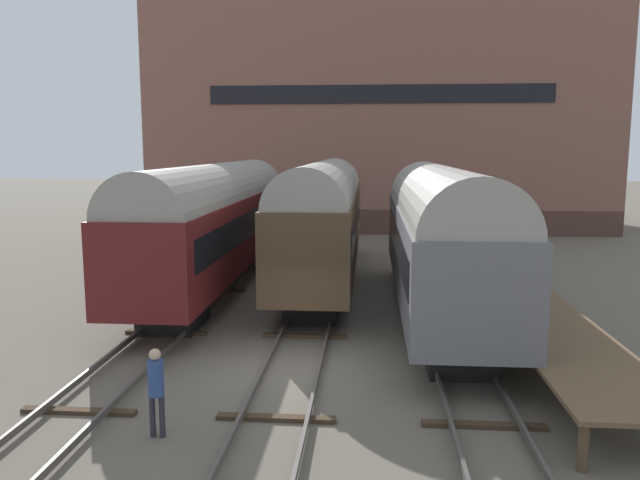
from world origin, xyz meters
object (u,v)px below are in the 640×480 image
train_car_grey (441,232)px  train_car_maroon (216,217)px  train_car_brown (324,214)px  person_worker (156,384)px  bench (514,275)px

train_car_grey → train_car_maroon: train_car_grey is taller
train_car_grey → train_car_brown: 6.79m
train_car_maroon → person_worker: bearing=-81.2°
train_car_maroon → bench: (11.38, -3.94, -1.48)m
train_car_maroon → train_car_brown: bearing=15.6°
person_worker → train_car_grey: bearing=55.8°
train_car_brown → train_car_grey: bearing=-49.3°
bench → train_car_grey: bearing=179.2°
bench → person_worker: bench is taller
bench → train_car_brown: bearing=143.3°
train_car_maroon → train_car_brown: size_ratio=1.07×
train_car_maroon → bench: train_car_maroon is taller
train_car_grey → bench: bearing=-0.8°
train_car_brown → bench: bearing=-36.7°
train_car_maroon → bench: bearing=-19.1°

